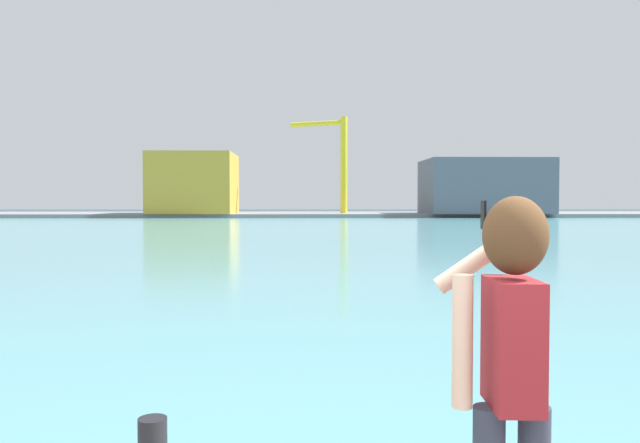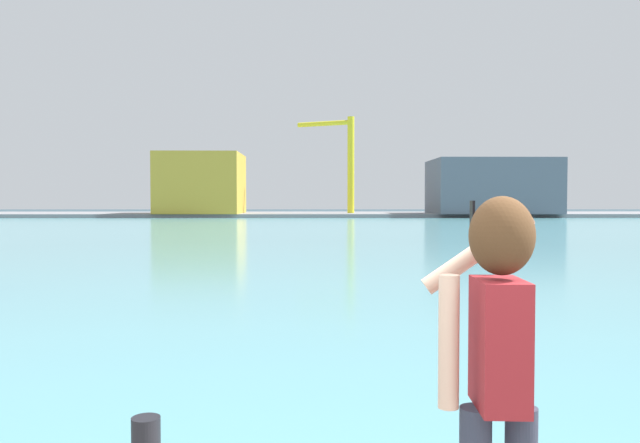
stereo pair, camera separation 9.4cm
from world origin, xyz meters
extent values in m
plane|color=#334751|center=(0.00, 50.00, 0.00)|extent=(220.00, 220.00, 0.00)
cube|color=#599EA8|center=(0.00, 52.00, 0.01)|extent=(140.00, 100.00, 0.02)
cube|color=gray|center=(0.00, 92.00, 0.25)|extent=(140.00, 20.00, 0.50)
cube|color=maroon|center=(0.03, 0.53, 1.78)|extent=(0.22, 0.35, 0.56)
sphere|color=#E0B293|center=(0.03, 0.53, 2.24)|extent=(0.22, 0.22, 0.22)
ellipsoid|color=#472D19|center=(0.03, 0.51, 2.25)|extent=(0.28, 0.26, 0.34)
cylinder|color=#E0B293|center=(-0.19, 0.53, 1.79)|extent=(0.09, 0.09, 0.58)
cylinder|color=#E0B293|center=(-0.01, 0.75, 2.16)|extent=(0.53, 0.11, 0.40)
cube|color=black|center=(0.00, 0.87, 2.33)|extent=(0.02, 0.07, 0.14)
cylinder|color=black|center=(-1.84, 1.80, 0.85)|extent=(0.18, 0.18, 0.34)
cube|color=gold|center=(-16.65, 87.64, 4.78)|extent=(11.58, 11.83, 8.55)
cube|color=slate|center=(24.92, 86.59, 4.34)|extent=(16.95, 11.84, 7.68)
cylinder|color=yellow|center=(4.96, 89.25, 7.56)|extent=(1.00, 1.00, 14.11)
cylinder|color=yellow|center=(1.08, 91.07, 13.81)|extent=(8.05, 4.27, 0.70)
camera|label=1|loc=(-0.87, -2.13, 2.40)|focal=34.97mm
camera|label=2|loc=(-0.78, -2.14, 2.40)|focal=34.97mm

